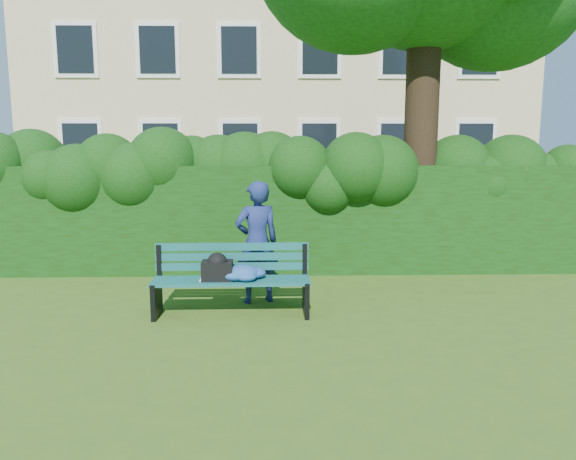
{
  "coord_description": "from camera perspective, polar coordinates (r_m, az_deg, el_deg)",
  "views": [
    {
      "loc": [
        -0.21,
        -7.29,
        2.26
      ],
      "look_at": [
        0.0,
        0.6,
        0.95
      ],
      "focal_mm": 35.0,
      "sensor_mm": 36.0,
      "label": 1
    }
  ],
  "objects": [
    {
      "name": "man_reading",
      "position": [
        7.67,
        -3.18,
        -1.25
      ],
      "size": [
        0.71,
        0.57,
        1.68
      ],
      "primitive_type": "imported",
      "rotation": [
        0.0,
        0.0,
        3.46
      ],
      "color": "navy",
      "rests_on": "ground"
    },
    {
      "name": "hedge",
      "position": [
        9.59,
        -0.25,
        1.27
      ],
      "size": [
        10.0,
        1.0,
        1.8
      ],
      "color": "black",
      "rests_on": "ground"
    },
    {
      "name": "park_bench",
      "position": [
        7.23,
        -5.74,
        -4.69
      ],
      "size": [
        2.01,
        0.58,
        0.89
      ],
      "rotation": [
        0.0,
        0.0,
        0.01
      ],
      "color": "#0F4D49",
      "rests_on": "ground"
    },
    {
      "name": "apartment_building",
      "position": [
        21.6,
        -1.0,
        19.37
      ],
      "size": [
        16.0,
        8.08,
        12.0
      ],
      "color": "#D2BC8C",
      "rests_on": "ground"
    },
    {
      "name": "ground",
      "position": [
        7.63,
        0.12,
        -7.79
      ],
      "size": [
        80.0,
        80.0,
        0.0
      ],
      "primitive_type": "plane",
      "color": "#36561B",
      "rests_on": "ground"
    }
  ]
}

